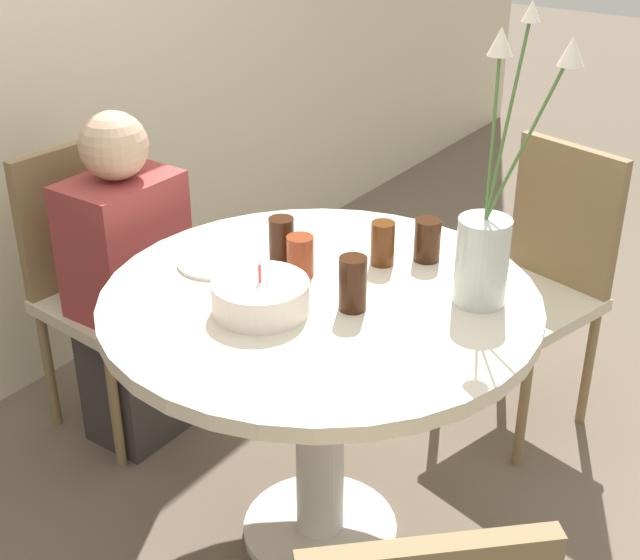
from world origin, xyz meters
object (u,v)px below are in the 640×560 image
Objects in this scene: drink_glass_4 at (300,256)px; drink_glass_3 at (383,243)px; chair_right_flank at (97,273)px; person_woman at (130,294)px; drink_glass_1 at (281,240)px; drink_glass_2 at (353,284)px; birthday_cake at (261,296)px; side_plate at (216,262)px; drink_glass_0 at (427,240)px; chair_near_front at (540,272)px; flower_vase at (489,234)px.

drink_glass_3 is at bearing -37.92° from drink_glass_4.
chair_right_flank is 7.96× the size of drink_glass_3.
person_woman reaches higher than drink_glass_4.
drink_glass_2 reaches higher than drink_glass_1.
birthday_cake is 2.17× the size of drink_glass_4.
drink_glass_2 is 1.27× the size of drink_glass_4.
drink_glass_1 reaches higher than side_plate.
drink_glass_1 reaches higher than drink_glass_3.
person_woman is (-0.01, -0.16, -0.02)m from chair_right_flank.
person_woman is at bearing 73.04° from birthday_cake.
birthday_cake is 1.98× the size of drink_glass_3.
drink_glass_0 is at bearing -43.72° from drink_glass_3.
side_plate is 1.75× the size of drink_glass_3.
birthday_cake is at bearing -170.14° from drink_glass_4.
drink_glass_2 is (-0.91, 0.12, 0.31)m from chair_near_front.
chair_right_flank reaches higher than drink_glass_0.
chair_right_flank reaches higher than drink_glass_2.
chair_right_flank is 0.87m from drink_glass_4.
flower_vase reaches higher than drink_glass_4.
chair_near_front is 6.87× the size of drink_glass_2.
flower_vase is 0.33m from drink_glass_3.
drink_glass_2 reaches higher than side_plate.
drink_glass_1 is (0.11, -0.13, 0.06)m from side_plate.
person_woman is at bearing 97.20° from flower_vase.
drink_glass_0 is 0.34m from drink_glass_2.
drink_glass_4 is (0.08, -0.22, 0.05)m from side_plate.
drink_glass_1 is (-0.23, 0.31, 0.01)m from drink_glass_0.
chair_near_front is 1.33× the size of flower_vase.
birthday_cake is 0.40m from drink_glass_3.
chair_right_flank is 8.17× the size of drink_glass_0.
side_plate is 0.52m from person_woman.
drink_glass_0 is at bearing -52.08° from side_plate.
drink_glass_1 is 1.17× the size of drink_glass_4.
drink_glass_3 is (0.16, -0.96, 0.30)m from chair_right_flank.
drink_glass_4 is at bearing -111.15° from drink_glass_1.
chair_near_front reaches higher than birthday_cake.
flower_vase is 1.20m from person_woman.
drink_glass_1 is at bearing -103.04° from chair_near_front.
drink_glass_2 reaches higher than drink_glass_3.
drink_glass_2 is at bearing -164.29° from drink_glass_3.
flower_vase is at bearing -72.03° from drink_glass_4.
flower_vase is at bearing -118.48° from drink_glass_0.
birthday_cake is 1.71× the size of drink_glass_2.
birthday_cake is 0.79m from person_woman.
drink_glass_3 is at bearing 15.71° from drink_glass_2.
flower_vase is 5.62× the size of drink_glass_1.
side_plate is 0.56m from drink_glass_0.
person_woman is at bearing 84.87° from drink_glass_2.
chair_right_flank is at bearing 84.93° from drink_glass_2.
drink_glass_3 is 1.10× the size of drink_glass_4.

